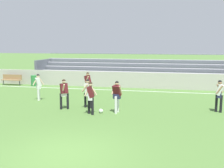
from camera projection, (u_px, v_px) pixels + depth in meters
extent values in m
plane|color=#517A38|center=(65.00, 154.00, 8.90)|extent=(160.00, 160.00, 0.00)
cube|color=white|center=(125.00, 90.00, 20.78)|extent=(44.00, 0.12, 0.01)
cube|color=#BCB7AD|center=(128.00, 80.00, 22.01)|extent=(48.00, 0.16, 1.28)
cube|color=#B2B2B7|center=(129.00, 82.00, 23.21)|extent=(17.44, 0.36, 0.08)
cube|color=slate|center=(129.00, 84.00, 23.04)|extent=(17.44, 0.04, 0.34)
cube|color=#B2B2B7|center=(130.00, 77.00, 23.75)|extent=(17.44, 0.36, 0.08)
cube|color=slate|center=(130.00, 79.00, 23.59)|extent=(17.44, 0.04, 0.34)
cube|color=#B2B2B7|center=(131.00, 72.00, 24.30)|extent=(17.44, 0.36, 0.08)
cube|color=slate|center=(131.00, 74.00, 24.14)|extent=(17.44, 0.04, 0.34)
cube|color=#B2B2B7|center=(132.00, 68.00, 24.85)|extent=(17.44, 0.36, 0.08)
cube|color=slate|center=(132.00, 70.00, 24.68)|extent=(17.44, 0.04, 0.34)
cube|color=#B2B2B7|center=(133.00, 64.00, 25.40)|extent=(17.44, 0.36, 0.08)
cube|color=slate|center=(133.00, 66.00, 25.23)|extent=(17.44, 0.04, 0.34)
cube|color=#B2B2B7|center=(134.00, 60.00, 25.95)|extent=(17.44, 0.36, 0.08)
cube|color=slate|center=(134.00, 61.00, 25.78)|extent=(17.44, 0.04, 0.34)
cube|color=slate|center=(44.00, 70.00, 26.38)|extent=(0.20, 3.46, 2.04)
cylinder|color=slate|center=(135.00, 54.00, 26.11)|extent=(17.44, 0.06, 0.06)
cube|color=#99754C|center=(11.00, 80.00, 23.40)|extent=(1.80, 0.40, 0.06)
cube|color=#99754C|center=(12.00, 77.00, 23.53)|extent=(1.80, 0.05, 0.40)
cylinder|color=#47474C|center=(3.00, 82.00, 23.59)|extent=(0.07, 0.07, 0.45)
cylinder|color=#47474C|center=(20.00, 83.00, 23.27)|extent=(0.07, 0.07, 0.45)
cylinder|color=#2D7F3D|center=(34.00, 81.00, 23.03)|extent=(0.54, 0.54, 0.89)
cylinder|color=black|center=(89.00, 105.00, 13.93)|extent=(0.13, 0.13, 0.89)
cylinder|color=black|center=(93.00, 106.00, 13.70)|extent=(0.13, 0.13, 0.89)
cube|color=white|center=(91.00, 98.00, 13.75)|extent=(0.27, 0.39, 0.24)
cube|color=#56191E|center=(91.00, 92.00, 13.71)|extent=(0.44, 0.44, 0.60)
cylinder|color=beige|center=(94.00, 91.00, 13.83)|extent=(0.33, 0.13, 0.49)
cylinder|color=beige|center=(87.00, 92.00, 13.57)|extent=(0.33, 0.13, 0.49)
sphere|color=beige|center=(90.00, 84.00, 13.65)|extent=(0.21, 0.21, 0.21)
sphere|color=black|center=(90.00, 84.00, 13.65)|extent=(0.20, 0.20, 0.20)
cylinder|color=black|center=(85.00, 100.00, 15.30)|extent=(0.13, 0.13, 0.83)
cylinder|color=black|center=(90.00, 101.00, 15.10)|extent=(0.13, 0.13, 0.83)
cube|color=white|center=(88.00, 94.00, 15.14)|extent=(0.24, 0.37, 0.24)
cube|color=white|center=(88.00, 88.00, 15.10)|extent=(0.34, 0.40, 0.59)
cylinder|color=#D6A884|center=(91.00, 87.00, 15.25)|extent=(0.38, 0.09, 0.46)
cylinder|color=#D6A884|center=(85.00, 88.00, 14.93)|extent=(0.38, 0.09, 0.46)
sphere|color=#D6A884|center=(88.00, 81.00, 15.04)|extent=(0.21, 0.21, 0.21)
sphere|color=black|center=(88.00, 81.00, 15.03)|extent=(0.20, 0.20, 0.20)
cylinder|color=black|center=(221.00, 104.00, 14.15)|extent=(0.13, 0.13, 0.92)
cylinder|color=black|center=(216.00, 103.00, 14.30)|extent=(0.13, 0.13, 0.92)
cube|color=#232847|center=(219.00, 95.00, 14.16)|extent=(0.28, 0.39, 0.24)
cube|color=white|center=(220.00, 90.00, 14.12)|extent=(0.45, 0.44, 0.60)
cylinder|color=#A87A5B|center=(220.00, 90.00, 13.93)|extent=(0.35, 0.14, 0.48)
cylinder|color=#A87A5B|center=(220.00, 88.00, 14.29)|extent=(0.35, 0.14, 0.48)
sphere|color=#A87A5B|center=(220.00, 82.00, 14.06)|extent=(0.21, 0.21, 0.21)
sphere|color=black|center=(220.00, 82.00, 14.06)|extent=(0.20, 0.20, 0.20)
cylinder|color=white|center=(86.00, 89.00, 18.82)|extent=(0.13, 0.13, 0.84)
cylinder|color=white|center=(90.00, 90.00, 18.73)|extent=(0.13, 0.13, 0.84)
cube|color=white|center=(88.00, 84.00, 18.72)|extent=(0.36, 0.42, 0.24)
cube|color=#56191E|center=(88.00, 80.00, 18.67)|extent=(0.50, 0.50, 0.60)
cylinder|color=#D6A884|center=(88.00, 79.00, 18.86)|extent=(0.33, 0.22, 0.49)
cylinder|color=#D6A884|center=(87.00, 79.00, 18.47)|extent=(0.33, 0.22, 0.49)
sphere|color=#D6A884|center=(88.00, 74.00, 18.61)|extent=(0.21, 0.21, 0.21)
sphere|color=black|center=(88.00, 74.00, 18.61)|extent=(0.20, 0.20, 0.20)
cylinder|color=white|center=(118.00, 104.00, 14.24)|extent=(0.13, 0.13, 0.90)
cylinder|color=white|center=(116.00, 105.00, 13.93)|extent=(0.13, 0.13, 0.90)
cube|color=#232847|center=(117.00, 96.00, 14.02)|extent=(0.41, 0.32, 0.24)
cube|color=#56191E|center=(117.00, 91.00, 13.98)|extent=(0.48, 0.47, 0.60)
cylinder|color=#D6A884|center=(121.00, 90.00, 13.89)|extent=(0.17, 0.31, 0.50)
cylinder|color=#D6A884|center=(113.00, 90.00, 14.05)|extent=(0.17, 0.31, 0.50)
sphere|color=#D6A884|center=(117.00, 83.00, 13.92)|extent=(0.21, 0.21, 0.21)
sphere|color=black|center=(117.00, 83.00, 13.92)|extent=(0.20, 0.20, 0.20)
cylinder|color=white|center=(39.00, 93.00, 17.35)|extent=(0.13, 0.13, 0.89)
cylinder|color=white|center=(38.00, 94.00, 17.09)|extent=(0.13, 0.13, 0.89)
cube|color=white|center=(38.00, 87.00, 17.16)|extent=(0.40, 0.42, 0.24)
cube|color=white|center=(38.00, 82.00, 17.11)|extent=(0.51, 0.52, 0.60)
cylinder|color=beige|center=(41.00, 81.00, 17.16)|extent=(0.31, 0.27, 0.49)
cylinder|color=beige|center=(35.00, 82.00, 17.05)|extent=(0.31, 0.27, 0.49)
sphere|color=beige|center=(38.00, 76.00, 17.06)|extent=(0.21, 0.21, 0.21)
sphere|color=black|center=(38.00, 76.00, 17.05)|extent=(0.20, 0.20, 0.20)
cylinder|color=black|center=(61.00, 101.00, 14.85)|extent=(0.13, 0.13, 0.88)
cylinder|color=black|center=(68.00, 101.00, 14.91)|extent=(0.13, 0.13, 0.88)
cube|color=white|center=(64.00, 94.00, 14.82)|extent=(0.41, 0.41, 0.24)
cube|color=#56191E|center=(64.00, 88.00, 14.77)|extent=(0.50, 0.50, 0.59)
cylinder|color=beige|center=(65.00, 87.00, 14.98)|extent=(0.28, 0.29, 0.49)
cylinder|color=beige|center=(63.00, 88.00, 14.56)|extent=(0.28, 0.29, 0.49)
sphere|color=beige|center=(64.00, 81.00, 14.72)|extent=(0.21, 0.21, 0.21)
sphere|color=black|center=(64.00, 81.00, 14.71)|extent=(0.20, 0.20, 0.20)
sphere|color=white|center=(101.00, 111.00, 14.11)|extent=(0.22, 0.22, 0.22)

